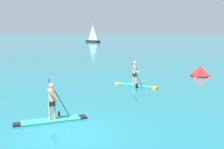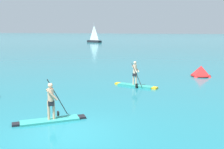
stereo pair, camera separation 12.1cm
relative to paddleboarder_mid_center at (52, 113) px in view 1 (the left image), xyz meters
The scene contains 5 objects.
ground 1.54m from the paddleboarder_mid_center, 38.94° to the right, with size 440.00×440.00×0.00m, color #1E727F.
paddleboarder_mid_center is the anchor object (origin of this frame).
paddleboarder_far_right 8.26m from the paddleboarder_mid_center, 75.70° to the left, with size 3.18×1.25×1.78m.
race_marker_buoy 15.03m from the paddleboarder_mid_center, 64.49° to the left, with size 1.88×1.88×0.90m.
sailboat_left_horizon 68.86m from the paddleboarder_mid_center, 109.08° to the left, with size 5.05×3.40×5.85m.
Camera 1 is at (4.45, -8.89, 3.94)m, focal length 42.76 mm.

